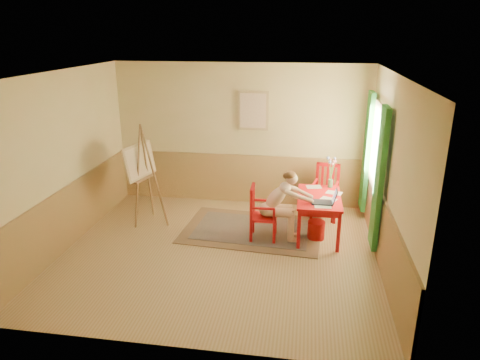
% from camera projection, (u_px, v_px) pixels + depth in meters
% --- Properties ---
extents(room, '(5.04, 4.54, 2.84)m').
position_uv_depth(room, '(218.00, 169.00, 6.56)').
color(room, tan).
rests_on(room, ground).
extents(wainscot, '(5.00, 4.50, 1.00)m').
position_uv_depth(wainscot, '(228.00, 205.00, 7.60)').
color(wainscot, tan).
rests_on(wainscot, room).
extents(window, '(0.12, 2.01, 2.20)m').
position_uv_depth(window, '(374.00, 159.00, 7.26)').
color(window, white).
rests_on(window, room).
extents(wall_portrait, '(0.60, 0.05, 0.76)m').
position_uv_depth(wall_portrait, '(253.00, 111.00, 8.42)').
color(wall_portrait, tan).
rests_on(wall_portrait, room).
extents(rug, '(2.51, 1.77, 0.02)m').
position_uv_depth(rug, '(252.00, 230.00, 7.78)').
color(rug, '#8C7251').
rests_on(rug, room).
extents(table, '(0.72, 1.20, 0.72)m').
position_uv_depth(table, '(319.00, 202.00, 7.38)').
color(table, red).
rests_on(table, room).
extents(chair_left, '(0.44, 0.42, 0.94)m').
position_uv_depth(chair_left, '(261.00, 213.00, 7.33)').
color(chair_left, red).
rests_on(chair_left, room).
extents(chair_back, '(0.53, 0.54, 1.01)m').
position_uv_depth(chair_back, '(326.00, 191.00, 8.21)').
color(chair_back, red).
rests_on(chair_back, room).
extents(figure, '(0.90, 0.39, 1.22)m').
position_uv_depth(figure, '(281.00, 202.00, 7.24)').
color(figure, beige).
rests_on(figure, room).
extents(laptop, '(0.41, 0.24, 0.24)m').
position_uv_depth(laptop, '(326.00, 200.00, 7.06)').
color(laptop, '#1E2338').
rests_on(laptop, table).
extents(papers, '(0.64, 1.10, 0.00)m').
position_uv_depth(papers, '(325.00, 196.00, 7.37)').
color(papers, white).
rests_on(papers, table).
extents(vase, '(0.19, 0.28, 0.55)m').
position_uv_depth(vase, '(331.00, 174.00, 7.72)').
color(vase, '#3F724C').
rests_on(vase, table).
extents(wastebasket, '(0.39, 0.39, 0.31)m').
position_uv_depth(wastebasket, '(316.00, 230.00, 7.43)').
color(wastebasket, '#B10F0C').
rests_on(wastebasket, room).
extents(easel, '(0.69, 0.82, 1.84)m').
position_uv_depth(easel, '(141.00, 165.00, 7.79)').
color(easel, olive).
rests_on(easel, room).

